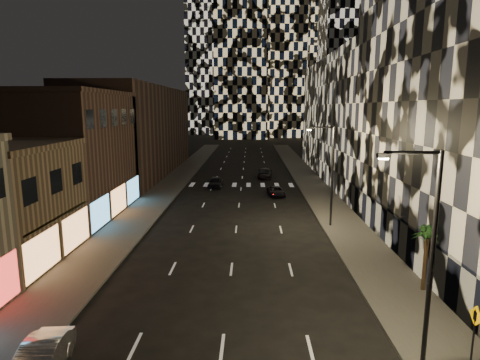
# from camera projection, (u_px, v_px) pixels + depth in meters

# --- Properties ---
(sidewalk_left) EXTENTS (4.00, 120.00, 0.15)m
(sidewalk_left) POSITION_uv_depth(u_px,v_px,m) (171.00, 184.00, 56.83)
(sidewalk_left) COLOR #47443F
(sidewalk_left) RESTS_ON ground
(sidewalk_right) EXTENTS (4.00, 120.00, 0.15)m
(sidewalk_right) POSITION_uv_depth(u_px,v_px,m) (312.00, 185.00, 56.31)
(sidewalk_right) COLOR #47443F
(sidewalk_right) RESTS_ON ground
(curb_left) EXTENTS (0.20, 120.00, 0.15)m
(curb_left) POSITION_uv_depth(u_px,v_px,m) (186.00, 184.00, 56.77)
(curb_left) COLOR #4C4C47
(curb_left) RESTS_ON ground
(curb_right) EXTENTS (0.20, 120.00, 0.15)m
(curb_right) POSITION_uv_depth(u_px,v_px,m) (297.00, 185.00, 56.37)
(curb_right) COLOR #4C4C47
(curb_right) RESTS_ON ground
(retail_brown) EXTENTS (10.00, 15.00, 12.00)m
(retail_brown) POSITION_uv_depth(u_px,v_px,m) (67.00, 156.00, 39.72)
(retail_brown) COLOR #4F372D
(retail_brown) RESTS_ON ground
(retail_filler_left) EXTENTS (10.00, 40.00, 14.00)m
(retail_filler_left) POSITION_uv_depth(u_px,v_px,m) (139.00, 131.00, 65.61)
(retail_filler_left) COLOR #4F372D
(retail_filler_left) RESTS_ON ground
(midrise_base) EXTENTS (0.60, 25.00, 3.00)m
(midrise_base) POSITION_uv_depth(u_px,v_px,m) (393.00, 229.00, 30.92)
(midrise_base) COLOR #383838
(midrise_base) RESTS_ON ground
(midrise_filler_right) EXTENTS (16.00, 40.00, 18.00)m
(midrise_filler_right) POSITION_uv_depth(u_px,v_px,m) (373.00, 119.00, 61.35)
(midrise_filler_right) COLOR #232326
(midrise_filler_right) RESTS_ON ground
(streetlight_near) EXTENTS (2.55, 0.25, 9.00)m
(streetlight_near) POSITION_uv_depth(u_px,v_px,m) (427.00, 244.00, 16.07)
(streetlight_near) COLOR black
(streetlight_near) RESTS_ON sidewalk_right
(streetlight_far) EXTENTS (2.55, 0.25, 9.00)m
(streetlight_far) POSITION_uv_depth(u_px,v_px,m) (330.00, 169.00, 35.74)
(streetlight_far) COLOR black
(streetlight_far) RESTS_ON sidewalk_right
(car_dark_midlane) EXTENTS (2.00, 4.35, 1.44)m
(car_dark_midlane) POSITION_uv_depth(u_px,v_px,m) (215.00, 182.00, 54.56)
(car_dark_midlane) COLOR black
(car_dark_midlane) RESTS_ON ground
(car_dark_oncoming) EXTENTS (2.40, 5.30, 1.50)m
(car_dark_oncoming) POSITION_uv_depth(u_px,v_px,m) (265.00, 173.00, 62.35)
(car_dark_oncoming) COLOR black
(car_dark_oncoming) RESTS_ON ground
(car_dark_rightlane) EXTENTS (2.34, 4.27, 1.13)m
(car_dark_rightlane) POSITION_uv_depth(u_px,v_px,m) (276.00, 191.00, 49.35)
(car_dark_rightlane) COLOR black
(car_dark_rightlane) RESTS_ON ground
(ped_sign) EXTENTS (0.08, 0.88, 2.65)m
(ped_sign) POSITION_uv_depth(u_px,v_px,m) (475.00, 325.00, 16.46)
(ped_sign) COLOR black
(ped_sign) RESTS_ON sidewalk_right
(palm_tree) EXTENTS (1.97, 1.99, 3.90)m
(palm_tree) POSITION_uv_depth(u_px,v_px,m) (427.00, 237.00, 23.15)
(palm_tree) COLOR #47331E
(palm_tree) RESTS_ON sidewalk_right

